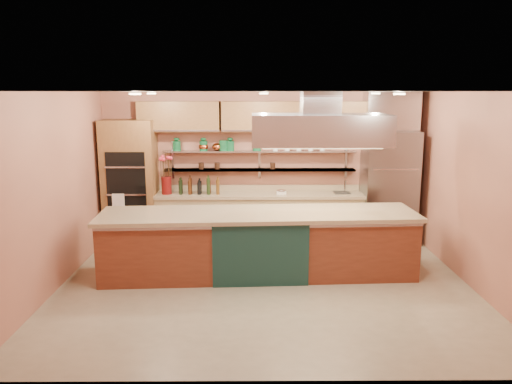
{
  "coord_description": "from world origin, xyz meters",
  "views": [
    {
      "loc": [
        -0.18,
        -6.95,
        2.79
      ],
      "look_at": [
        -0.13,
        1.0,
        1.2
      ],
      "focal_mm": 35.0,
      "sensor_mm": 36.0,
      "label": 1
    }
  ],
  "objects_px": {
    "refrigerator": "(389,187)",
    "flower_vase": "(167,185)",
    "green_canister": "(224,145)",
    "kitchen_scale": "(281,191)",
    "island": "(259,243)",
    "copper_kettle": "(217,147)"
  },
  "relations": [
    {
      "from": "refrigerator",
      "to": "flower_vase",
      "type": "relative_size",
      "value": 6.37
    },
    {
      "from": "refrigerator",
      "to": "flower_vase",
      "type": "bearing_deg",
      "value": 179.86
    },
    {
      "from": "refrigerator",
      "to": "flower_vase",
      "type": "height_order",
      "value": "refrigerator"
    },
    {
      "from": "refrigerator",
      "to": "kitchen_scale",
      "type": "bearing_deg",
      "value": 179.71
    },
    {
      "from": "island",
      "to": "green_canister",
      "type": "height_order",
      "value": "green_canister"
    },
    {
      "from": "kitchen_scale",
      "to": "green_canister",
      "type": "distance_m",
      "value": 1.38
    },
    {
      "from": "copper_kettle",
      "to": "refrigerator",
      "type": "bearing_deg",
      "value": -4.11
    },
    {
      "from": "kitchen_scale",
      "to": "refrigerator",
      "type": "bearing_deg",
      "value": -13.47
    },
    {
      "from": "flower_vase",
      "to": "refrigerator",
      "type": "bearing_deg",
      "value": -0.14
    },
    {
      "from": "flower_vase",
      "to": "kitchen_scale",
      "type": "relative_size",
      "value": 1.88
    },
    {
      "from": "green_canister",
      "to": "flower_vase",
      "type": "bearing_deg",
      "value": -168.21
    },
    {
      "from": "refrigerator",
      "to": "kitchen_scale",
      "type": "distance_m",
      "value": 2.0
    },
    {
      "from": "flower_vase",
      "to": "green_canister",
      "type": "relative_size",
      "value": 1.71
    },
    {
      "from": "copper_kettle",
      "to": "green_canister",
      "type": "distance_m",
      "value": 0.13
    },
    {
      "from": "refrigerator",
      "to": "green_canister",
      "type": "distance_m",
      "value": 3.17
    },
    {
      "from": "refrigerator",
      "to": "island",
      "type": "xyz_separation_m",
      "value": [
        -2.44,
        -1.69,
        -0.56
      ]
    },
    {
      "from": "flower_vase",
      "to": "kitchen_scale",
      "type": "distance_m",
      "value": 2.13
    },
    {
      "from": "flower_vase",
      "to": "kitchen_scale",
      "type": "xyz_separation_m",
      "value": [
        2.13,
        0.0,
        -0.12
      ]
    },
    {
      "from": "flower_vase",
      "to": "island",
      "type": "bearing_deg",
      "value": -45.18
    },
    {
      "from": "flower_vase",
      "to": "green_canister",
      "type": "xyz_separation_m",
      "value": [
        1.05,
        0.22,
        0.72
      ]
    },
    {
      "from": "island",
      "to": "copper_kettle",
      "type": "xyz_separation_m",
      "value": [
        -0.76,
        1.92,
        1.29
      ]
    },
    {
      "from": "kitchen_scale",
      "to": "copper_kettle",
      "type": "distance_m",
      "value": 1.46
    }
  ]
}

